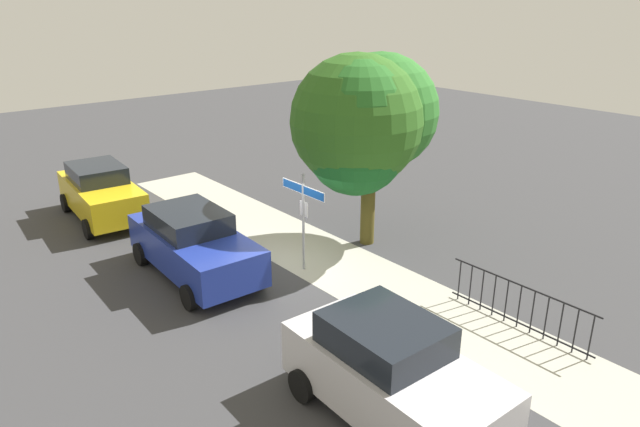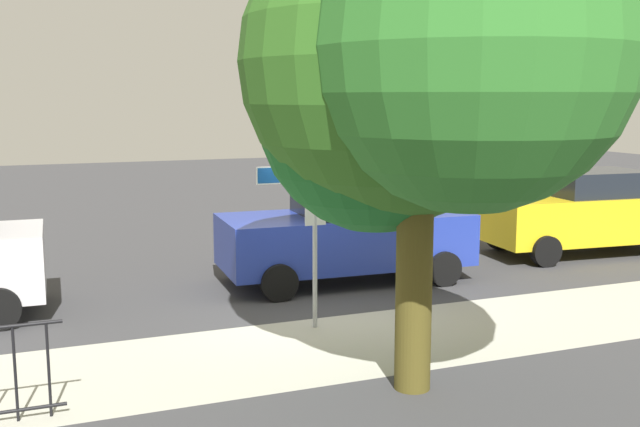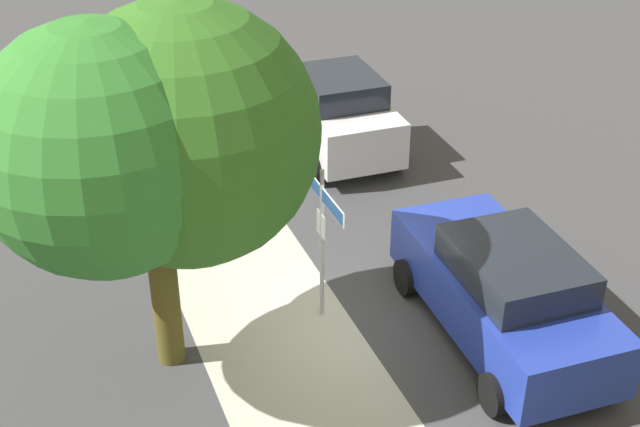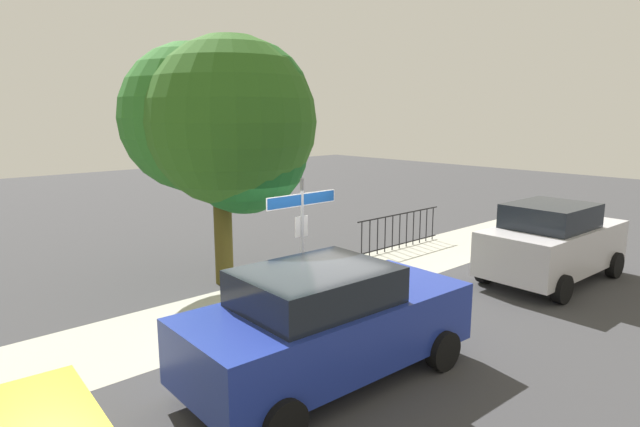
% 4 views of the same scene
% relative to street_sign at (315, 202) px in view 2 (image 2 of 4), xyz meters
% --- Properties ---
extents(ground_plane, '(60.00, 60.00, 0.00)m').
position_rel_street_sign_xyz_m(ground_plane, '(-0.39, -0.40, -1.90)').
color(ground_plane, '#38383A').
extents(sidewalk_strip, '(24.00, 2.60, 0.00)m').
position_rel_street_sign_xyz_m(sidewalk_strip, '(1.61, 0.90, -1.90)').
color(sidewalk_strip, '#A6A597').
rests_on(sidewalk_strip, ground_plane).
extents(street_sign, '(1.77, 0.07, 2.74)m').
position_rel_street_sign_xyz_m(street_sign, '(0.00, 0.00, 0.00)').
color(street_sign, '#9EA0A5').
rests_on(street_sign, ground_plane).
extents(shade_tree, '(3.85, 4.78, 5.71)m').
position_rel_street_sign_xyz_m(shade_tree, '(-0.23, 2.38, 1.90)').
color(shade_tree, '#4C4319').
rests_on(shade_tree, ground_plane).
extents(car_yellow, '(4.48, 2.28, 1.83)m').
position_rel_street_sign_xyz_m(car_yellow, '(-7.42, -2.82, -0.97)').
color(car_yellow, gold).
rests_on(car_yellow, ground_plane).
extents(car_blue, '(4.67, 2.25, 1.80)m').
position_rel_street_sign_xyz_m(car_blue, '(-1.61, -2.46, -0.99)').
color(car_blue, navy).
rests_on(car_blue, ground_plane).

